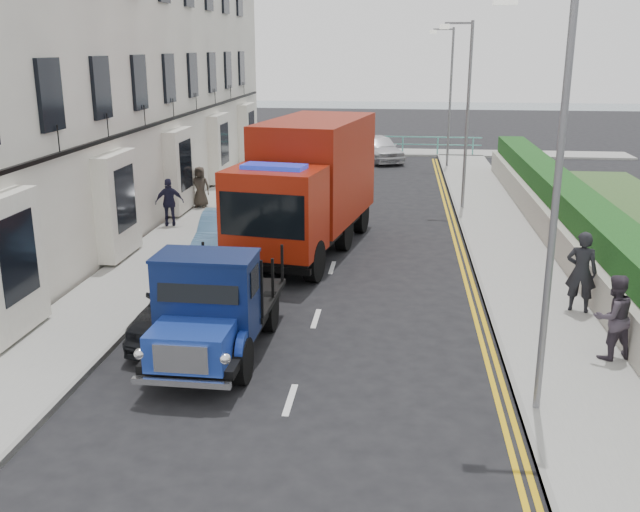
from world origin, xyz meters
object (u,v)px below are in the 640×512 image
Objects in this scene: lamp_far at (448,89)px; lamp_near at (549,186)px; parked_car_front at (194,299)px; pedestrian_east_near at (581,272)px; red_lorry at (308,183)px; bedford_lorry at (210,314)px; lamp_mid at (465,105)px.

lamp_near is at bearing -90.00° from lamp_far.
parked_car_front is (-6.78, 3.00, -3.25)m from lamp_near.
lamp_near reaches higher than pedestrian_east_near.
red_lorry is 8.67m from pedestrian_east_near.
bedford_lorry is (-5.97, 1.40, -2.95)m from lamp_near.
pedestrian_east_near is (7.02, -4.99, -1.02)m from red_lorry.
parked_car_front is 8.91m from pedestrian_east_near.
lamp_near is 1.44× the size of bedford_lorry.
bedford_lorry is at bearing -85.91° from red_lorry.
bedford_lorry reaches higher than pedestrian_east_near.
lamp_mid is at bearing 68.92° from bedford_lorry.
lamp_mid is 3.64× the size of pedestrian_east_near.
lamp_near reaches higher than parked_car_front.
red_lorry is (-5.10, -6.11, -1.90)m from lamp_mid.
pedestrian_east_near is at bearing 68.58° from lamp_near.
bedford_lorry is 8.60m from red_lorry.
parked_car_front is (-1.68, -6.89, -1.35)m from red_lorry.
red_lorry reaches higher than bedford_lorry.
lamp_far is 1.59× the size of parked_car_front.
red_lorry reaches higher than parked_car_front.
parked_car_front is at bearing 117.90° from bedford_lorry.
red_lorry is at bearing -107.57° from lamp_far.
parked_car_front is at bearing -106.42° from lamp_far.
parked_car_front is (-0.81, 1.60, -0.30)m from bedford_lorry.
pedestrian_east_near is (1.92, 4.90, -2.91)m from lamp_near.
red_lorry is (0.87, 8.49, 1.06)m from bedford_lorry.
lamp_far reaches higher than parked_car_front.
pedestrian_east_near is at bearing -80.17° from lamp_mid.
lamp_far is 0.89× the size of red_lorry.
lamp_far is (0.00, 26.00, 0.00)m from lamp_near.
lamp_near is 26.00m from lamp_far.
bedford_lorry is 1.11× the size of parked_car_front.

